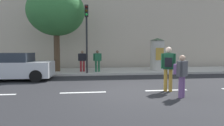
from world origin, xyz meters
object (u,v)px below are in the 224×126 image
pedestrian_with_bag (181,73)px  poster_column (157,54)px  street_tree (56,12)px  pedestrian_in_red_top (168,65)px  parked_car_silver (12,67)px  pedestrian_in_light_jacket (82,59)px  pedestrian_with_backpack (97,59)px  traffic_light (87,28)px

pedestrian_with_bag → poster_column: bearing=75.7°
street_tree → pedestrian_with_bag: (5.44, -7.87, -3.47)m
pedestrian_with_bag → pedestrian_in_red_top: bearing=93.0°
poster_column → parked_car_silver: 9.92m
pedestrian_in_red_top → pedestrian_in_light_jacket: 7.42m
pedestrian_with_bag → pedestrian_in_light_jacket: pedestrian_in_light_jacket is taller
parked_car_silver → pedestrian_with_backpack: bearing=25.4°
street_tree → pedestrian_in_light_jacket: (1.80, -0.36, -3.35)m
pedestrian_with_bag → pedestrian_with_backpack: 7.71m
poster_column → pedestrian_with_bag: poster_column is taller
pedestrian_with_backpack → parked_car_silver: (-4.85, -2.30, -0.30)m
pedestrian_in_light_jacket → parked_car_silver: pedestrian_in_light_jacket is taller
traffic_light → pedestrian_in_red_top: 6.68m
pedestrian_in_light_jacket → parked_car_silver: (-3.80, -2.55, -0.27)m
traffic_light → pedestrian_in_light_jacket: (-0.32, 1.04, -2.10)m
traffic_light → parked_car_silver: 4.99m
pedestrian_in_red_top → pedestrian_with_backpack: 6.74m
traffic_light → pedestrian_with_backpack: (0.72, 0.79, -2.07)m
pedestrian_in_light_jacket → pedestrian_with_bag: bearing=-64.1°
pedestrian_in_red_top → street_tree: bearing=128.1°
pedestrian_in_red_top → parked_car_silver: pedestrian_in_red_top is taller
pedestrian_in_red_top → parked_car_silver: bearing=151.9°
pedestrian_in_light_jacket → pedestrian_with_backpack: 1.08m
street_tree → pedestrian_in_red_top: size_ratio=3.29×
pedestrian_in_light_jacket → pedestrian_with_backpack: (1.05, -0.25, 0.03)m
traffic_light → pedestrian_in_light_jacket: bearing=107.3°
traffic_light → poster_column: traffic_light is taller
poster_column → traffic_light: bearing=-164.8°
poster_column → pedestrian_in_red_top: poster_column is taller
pedestrian_with_backpack → street_tree: bearing=167.7°
pedestrian_with_bag → parked_car_silver: bearing=146.3°
poster_column → parked_car_silver: poster_column is taller
street_tree → pedestrian_in_red_top: street_tree is taller
pedestrian_with_bag → pedestrian_in_light_jacket: (-3.64, 7.51, 0.12)m
street_tree → pedestrian_with_backpack: street_tree is taller
poster_column → pedestrian_in_light_jacket: poster_column is taller
traffic_light → parked_car_silver: size_ratio=1.03×
pedestrian_with_bag → pedestrian_in_light_jacket: 8.35m
pedestrian_in_red_top → parked_car_silver: (-7.39, 3.94, -0.34)m
pedestrian_with_backpack → traffic_light: bearing=-132.6°
street_tree → parked_car_silver: (-2.00, -2.92, -3.62)m
street_tree → traffic_light: bearing=-33.5°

